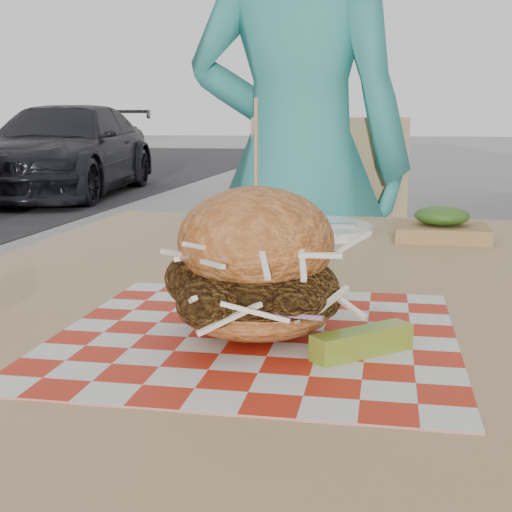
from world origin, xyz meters
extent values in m
imported|color=teal|center=(0.15, 1.21, 0.83)|extent=(0.65, 0.48, 1.65)
imported|color=black|center=(-3.60, 7.75, 0.56)|extent=(1.95, 4.01, 1.12)
cube|color=tan|center=(0.23, 0.20, 0.73)|extent=(0.80, 1.20, 0.04)
cylinder|color=#333338|center=(-0.11, 0.74, 0.35)|extent=(0.05, 0.05, 0.71)
cylinder|color=#333338|center=(0.57, 0.74, 0.35)|extent=(0.05, 0.05, 0.71)
cube|color=tan|center=(0.23, 1.07, 0.45)|extent=(0.50, 0.50, 0.04)
cube|color=tan|center=(0.19, 1.27, 0.70)|extent=(0.42, 0.13, 0.50)
cylinder|color=#333338|center=(0.09, 0.86, 0.21)|extent=(0.03, 0.03, 0.43)
cylinder|color=#333338|center=(0.44, 0.93, 0.21)|extent=(0.03, 0.03, 0.43)
cylinder|color=#333338|center=(0.02, 1.21, 0.21)|extent=(0.03, 0.03, 0.43)
cylinder|color=#333338|center=(0.37, 1.28, 0.21)|extent=(0.03, 0.03, 0.43)
cube|color=red|center=(0.27, -0.04, 0.75)|extent=(0.36, 0.36, 0.00)
ellipsoid|color=#C17036|center=(0.27, -0.04, 0.78)|extent=(0.14, 0.14, 0.05)
ellipsoid|color=brown|center=(0.27, -0.04, 0.80)|extent=(0.15, 0.14, 0.08)
ellipsoid|color=#C17036|center=(0.27, -0.04, 0.84)|extent=(0.14, 0.14, 0.10)
cylinder|color=tan|center=(0.27, -0.04, 0.91)|extent=(0.00, 0.00, 0.11)
cube|color=#8EA530|center=(0.37, -0.08, 0.76)|extent=(0.09, 0.08, 0.02)
cylinder|color=white|center=(0.23, 0.57, 0.76)|extent=(0.27, 0.27, 0.01)
cube|color=silver|center=(0.20, 0.57, 0.77)|extent=(0.15, 0.03, 0.00)
cube|color=silver|center=(0.26, 0.57, 0.77)|extent=(0.15, 0.03, 0.00)
cube|color=olive|center=(0.47, 0.54, 0.76)|extent=(0.15, 0.12, 0.02)
ellipsoid|color=#214F16|center=(0.47, 0.54, 0.79)|extent=(0.09, 0.09, 0.03)
camera|label=1|loc=(0.38, -0.66, 0.95)|focal=50.00mm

